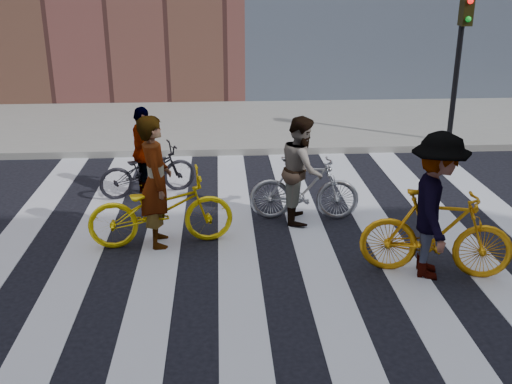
{
  "coord_description": "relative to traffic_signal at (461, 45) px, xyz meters",
  "views": [
    {
      "loc": [
        -0.76,
        -7.4,
        3.77
      ],
      "look_at": [
        -0.29,
        0.3,
        0.91
      ],
      "focal_mm": 42.0,
      "sensor_mm": 36.0,
      "label": 1
    }
  ],
  "objects": [
    {
      "name": "bike_dark_rear",
      "position": [
        -6.45,
        -2.59,
        -1.83
      ],
      "size": [
        1.82,
        1.16,
        0.9
      ],
      "primitive_type": "imported",
      "rotation": [
        0.0,
        0.0,
        1.93
      ],
      "color": "black",
      "rests_on": "ground"
    },
    {
      "name": "zebra_crosswalk",
      "position": [
        -4.4,
        -5.32,
        -2.27
      ],
      "size": [
        8.25,
        10.0,
        0.01
      ],
      "color": "silver",
      "rests_on": "ground"
    },
    {
      "name": "rider_rear",
      "position": [
        -6.5,
        -2.59,
        -1.48
      ],
      "size": [
        0.69,
        1.01,
        1.59
      ],
      "primitive_type": "imported",
      "rotation": [
        0.0,
        0.0,
        1.93
      ],
      "color": "slate",
      "rests_on": "ground"
    },
    {
      "name": "rider_right",
      "position": [
        -2.45,
        -5.83,
        -1.32
      ],
      "size": [
        1.0,
        1.38,
        1.93
      ],
      "primitive_type": "imported",
      "rotation": [
        0.0,
        0.0,
        1.32
      ],
      "color": "slate",
      "rests_on": "ground"
    },
    {
      "name": "traffic_signal",
      "position": [
        0.0,
        0.0,
        0.0
      ],
      "size": [
        0.22,
        0.42,
        3.33
      ],
      "color": "black",
      "rests_on": "ground"
    },
    {
      "name": "bike_yellow_right",
      "position": [
        -2.4,
        -5.83,
        -1.7
      ],
      "size": [
        2.01,
        1.01,
        1.16
      ],
      "primitive_type": "imported",
      "rotation": [
        0.0,
        0.0,
        1.32
      ],
      "color": "orange",
      "rests_on": "ground"
    },
    {
      "name": "bike_silver_mid",
      "position": [
        -3.85,
        -3.88,
        -1.76
      ],
      "size": [
        1.77,
        0.63,
        1.05
      ],
      "primitive_type": "imported",
      "rotation": [
        0.0,
        0.0,
        1.49
      ],
      "color": "#9FA2A9",
      "rests_on": "ground"
    },
    {
      "name": "bike_yellow_left",
      "position": [
        -6.04,
        -4.67,
        -1.74
      ],
      "size": [
        2.15,
        0.99,
        1.09
      ],
      "primitive_type": "imported",
      "rotation": [
        0.0,
        0.0,
        1.71
      ],
      "color": "yellow",
      "rests_on": "ground"
    },
    {
      "name": "rider_left",
      "position": [
        -6.09,
        -4.67,
        -1.32
      ],
      "size": [
        0.55,
        0.76,
        1.92
      ],
      "primitive_type": "imported",
      "rotation": [
        0.0,
        0.0,
        1.71
      ],
      "color": "slate",
      "rests_on": "ground"
    },
    {
      "name": "ground",
      "position": [
        -4.4,
        -5.32,
        -2.28
      ],
      "size": [
        100.0,
        100.0,
        0.0
      ],
      "primitive_type": "plane",
      "color": "black",
      "rests_on": "ground"
    },
    {
      "name": "sidewalk_far",
      "position": [
        -4.4,
        2.18,
        -2.2
      ],
      "size": [
        100.0,
        5.0,
        0.15
      ],
      "primitive_type": "cube",
      "color": "gray",
      "rests_on": "ground"
    },
    {
      "name": "rider_mid",
      "position": [
        -3.9,
        -3.88,
        -1.43
      ],
      "size": [
        0.71,
        0.87,
        1.69
      ],
      "primitive_type": "imported",
      "rotation": [
        0.0,
        0.0,
        1.49
      ],
      "color": "slate",
      "rests_on": "ground"
    }
  ]
}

